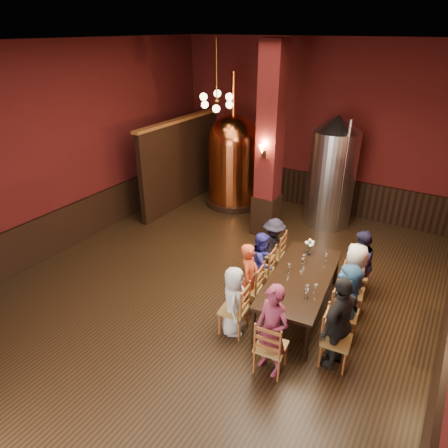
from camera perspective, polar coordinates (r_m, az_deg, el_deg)
The scene contains 37 objects.
room at distance 6.93m, azimuth -1.31°, elevation 5.61°, with size 10.00×10.02×4.50m.
wainscot_right at distance 6.89m, azimuth 28.94°, elevation -15.27°, with size 0.08×9.90×1.00m, color black.
wainscot_back at distance 11.75m, azimuth 12.02°, elevation 4.85°, with size 7.90×0.08×1.00m, color black.
wainscot_left at distance 10.16m, azimuth -20.34°, elevation 0.19°, with size 0.08×9.90×1.00m, color black.
column at distance 9.40m, azimuth 6.55°, elevation 11.09°, with size 0.58×0.58×4.50m, color #410E0E.
partition at distance 11.49m, azimuth -6.11°, elevation 8.50°, with size 0.22×3.50×2.40m, color black.
pendant_cluster at distance 10.02m, azimuth -1.04°, elevation 17.18°, with size 0.90×0.90×1.70m, color #A57226, non-canonical shape.
sconce_column at distance 9.16m, azimuth 5.71°, elevation 10.39°, with size 0.20×0.20×0.36m, color black, non-canonical shape.
dining_table at distance 7.26m, azimuth 10.90°, elevation -7.78°, with size 1.26×2.50×0.75m.
chair_0 at distance 6.83m, azimuth 1.42°, elevation -12.06°, with size 0.46×0.46×0.92m, color brown, non-canonical shape.
person_0 at distance 6.73m, azimuth 1.43°, elevation -10.94°, with size 0.61×0.40×1.26m, color #BDBDBD.
chair_1 at distance 7.33m, azimuth 3.57°, elevation -9.09°, with size 0.46×0.46×0.92m, color brown, non-canonical shape.
person_1 at distance 7.21m, azimuth 3.62°, elevation -7.68°, with size 0.49×0.32×1.35m, color #BF4120.
chair_2 at distance 7.84m, azimuth 5.40°, elevation -6.53°, with size 0.46×0.46×0.92m, color brown, non-canonical shape.
person_2 at distance 7.75m, azimuth 5.45°, elevation -5.48°, with size 0.61×0.30×1.26m, color navy.
chair_3 at distance 8.39m, azimuth 7.00°, elevation -4.25°, with size 0.46×0.46×0.92m, color brown, non-canonical shape.
person_3 at distance 8.30m, azimuth 7.06°, elevation -3.25°, with size 0.81×0.47×1.26m, color black.
chair_4 at distance 6.51m, azimuth 15.77°, elevation -15.61°, with size 0.46×0.46×0.92m, color brown, non-canonical shape.
person_4 at distance 6.30m, azimuth 16.14°, elevation -13.39°, with size 0.92×0.38×1.57m, color black.
chair_5 at distance 7.03m, azimuth 16.83°, elevation -12.17°, with size 0.46×0.46×0.92m, color brown, non-canonical shape.
person_5 at distance 6.88m, azimuth 17.09°, elevation -10.60°, with size 1.30×0.41×1.40m, color #326797.
chair_6 at distance 7.56m, azimuth 17.71°, elevation -9.25°, with size 0.46×0.46×0.92m, color brown, non-canonical shape.
person_6 at distance 7.42m, azimuth 17.97°, elevation -7.69°, with size 0.69×0.45×1.41m, color beige.
chair_7 at distance 8.12m, azimuth 18.47°, elevation -6.68°, with size 0.46×0.46×0.92m, color brown, non-canonical shape.
person_7 at distance 8.01m, azimuth 18.69°, elevation -5.39°, with size 0.66×0.32×1.35m, color #1B1A34.
chair_8 at distance 6.22m, azimuth 6.75°, elevation -16.92°, with size 0.46×0.46×0.92m, color brown, non-canonical shape.
person_8 at distance 6.02m, azimuth 6.90°, elevation -14.88°, with size 0.55×0.36×1.51m, color maroon.
copper_kettle at distance 11.36m, azimuth 1.31°, elevation 9.18°, with size 1.72×1.72×3.68m.
steel_vessel at distance 10.49m, azimuth 15.22°, elevation 7.22°, with size 1.35×1.35×2.84m.
rose_vase at distance 7.81m, azimuth 12.08°, elevation -2.92°, with size 0.19×0.19×0.32m.
wine_glass_0 at distance 6.68m, azimuth 11.73°, elevation -9.70°, with size 0.07×0.07×0.17m, color white, non-canonical shape.
wine_glass_1 at distance 7.59m, azimuth 11.40°, elevation -4.85°, with size 0.07×0.07×0.17m, color white, non-canonical shape.
wine_glass_2 at distance 7.72m, azimuth 14.29°, elevation -4.64°, with size 0.07×0.07×0.17m, color white, non-canonical shape.
wine_glass_3 at distance 6.77m, azimuth 11.75°, elevation -9.15°, with size 0.07×0.07×0.17m, color white, non-canonical shape.
wine_glass_4 at distance 6.82m, azimuth 12.90°, elevation -8.99°, with size 0.07×0.07×0.17m, color white, non-canonical shape.
wine_glass_5 at distance 7.26m, azimuth 9.26°, elevation -6.25°, with size 0.07×0.07×0.17m, color white, non-canonical shape.
wine_glass_6 at distance 7.47m, azimuth 11.11°, elevation -5.38°, with size 0.07×0.07×0.17m, color white, non-canonical shape.
Camera 1 is at (3.52, -5.43, 4.71)m, focal length 32.00 mm.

